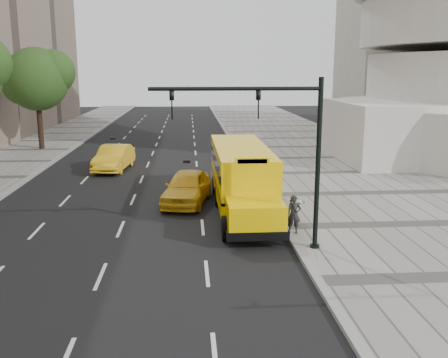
{
  "coord_description": "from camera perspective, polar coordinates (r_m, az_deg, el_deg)",
  "views": [
    {
      "loc": [
        1.96,
        -25.58,
        6.61
      ],
      "look_at": [
        3.5,
        -4.0,
        1.9
      ],
      "focal_mm": 40.0,
      "sensor_mm": 36.0,
      "label": 1
    }
  ],
  "objects": [
    {
      "name": "traffic_signal",
      "position": [
        17.86,
        6.4,
        4.1
      ],
      "size": [
        6.18,
        0.36,
        6.4
      ],
      "color": "black",
      "rests_on": "ground"
    },
    {
      "name": "school_bus",
      "position": [
        24.37,
        1.99,
        0.8
      ],
      "size": [
        2.96,
        11.56,
        3.19
      ],
      "color": "#FFCD00",
      "rests_on": "ground"
    },
    {
      "name": "taxi_near",
      "position": [
        25.33,
        -4.25,
        -0.93
      ],
      "size": [
        2.9,
        5.2,
        1.67
      ],
      "primitive_type": "imported",
      "rotation": [
        0.0,
        0.0,
        -0.2
      ],
      "color": "yellow",
      "rests_on": "ground"
    },
    {
      "name": "ground",
      "position": [
        26.5,
        -8.2,
        -2.3
      ],
      "size": [
        140.0,
        140.0,
        0.0
      ],
      "primitive_type": "plane",
      "color": "black",
      "rests_on": "ground"
    },
    {
      "name": "curb_museum",
      "position": [
        26.71,
        4.75,
        -1.93
      ],
      "size": [
        0.3,
        140.0,
        0.15
      ],
      "primitive_type": "cube",
      "color": "gray",
      "rests_on": "ground"
    },
    {
      "name": "sidewalk_museum",
      "position": [
        28.25,
        16.87,
        -1.64
      ],
      "size": [
        12.0,
        140.0,
        0.15
      ],
      "primitive_type": "cube",
      "color": "gray",
      "rests_on": "ground"
    },
    {
      "name": "tree_c",
      "position": [
        44.67,
        -20.51,
        10.71
      ],
      "size": [
        5.84,
        5.19,
        8.53
      ],
      "color": "black",
      "rests_on": "ground"
    },
    {
      "name": "taxi_far",
      "position": [
        34.6,
        -12.47,
        2.38
      ],
      "size": [
        2.38,
        5.25,
        1.67
      ],
      "primitive_type": "imported",
      "rotation": [
        0.0,
        0.0,
        -0.12
      ],
      "color": "yellow",
      "rests_on": "ground"
    },
    {
      "name": "pedestrian",
      "position": [
        20.35,
        7.99,
        -4.04
      ],
      "size": [
        0.6,
        0.43,
        1.56
      ],
      "primitive_type": "imported",
      "rotation": [
        0.0,
        0.0,
        -0.1
      ],
      "color": "black",
      "rests_on": "sidewalk_museum"
    }
  ]
}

